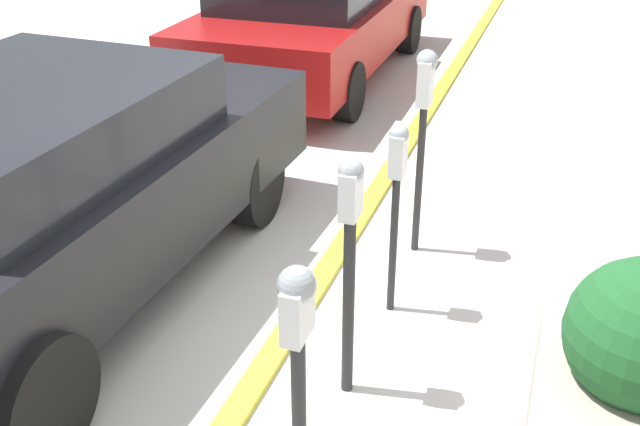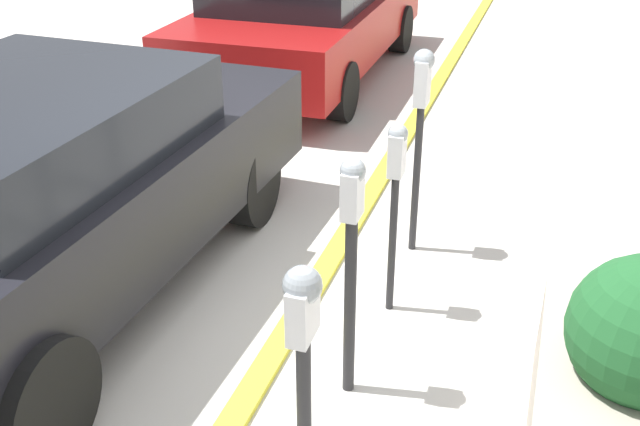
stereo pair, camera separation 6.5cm
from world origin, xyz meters
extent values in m
plane|color=beige|center=(0.00, 0.00, 0.00)|extent=(40.00, 40.00, 0.00)
cube|color=gold|center=(0.00, 0.08, 0.02)|extent=(24.50, 0.16, 0.04)
cube|color=silver|center=(-1.30, -0.48, 1.14)|extent=(0.19, 0.09, 0.25)
sphere|color=gray|center=(-1.30, -0.48, 1.27)|extent=(0.17, 0.17, 0.17)
cylinder|color=#232326|center=(-0.40, -0.44, 0.56)|extent=(0.07, 0.07, 1.12)
cube|color=silver|center=(-0.40, -0.44, 1.25)|extent=(0.16, 0.09, 0.26)
sphere|color=gray|center=(-0.40, -0.44, 1.38)|extent=(0.13, 0.13, 0.13)
cylinder|color=#232326|center=(0.46, -0.47, 0.49)|extent=(0.05, 0.05, 0.99)
cube|color=silver|center=(0.46, -0.47, 1.12)|extent=(0.14, 0.09, 0.27)
sphere|color=gray|center=(0.46, -0.47, 1.26)|extent=(0.12, 0.12, 0.12)
cylinder|color=#232326|center=(1.30, -0.46, 0.58)|extent=(0.05, 0.05, 1.16)
cube|color=silver|center=(1.30, -0.46, 1.32)|extent=(0.18, 0.09, 0.32)
sphere|color=gray|center=(1.30, -0.46, 1.48)|extent=(0.15, 0.15, 0.15)
cube|color=#A39989|center=(-0.55, -1.89, 0.30)|extent=(1.61, 0.89, 0.60)
cube|color=black|center=(-0.03, 1.77, 0.71)|extent=(4.42, 2.09, 0.71)
cube|color=black|center=(-0.20, 1.77, 1.28)|extent=(2.32, 1.79, 0.45)
cylinder|color=black|center=(1.32, 0.87, 0.35)|extent=(0.71, 0.23, 0.71)
cylinder|color=black|center=(1.32, 2.66, 0.35)|extent=(0.71, 0.23, 0.71)
cylinder|color=black|center=(-1.38, 0.87, 0.35)|extent=(0.71, 0.23, 0.71)
cube|color=maroon|center=(5.31, 1.77, 0.66)|extent=(4.73, 1.98, 0.66)
cylinder|color=black|center=(6.77, 0.87, 0.33)|extent=(0.65, 0.23, 0.65)
cylinder|color=black|center=(6.77, 2.66, 0.33)|extent=(0.65, 0.23, 0.65)
cylinder|color=black|center=(3.84, 0.87, 0.33)|extent=(0.65, 0.23, 0.65)
cylinder|color=black|center=(3.84, 2.66, 0.33)|extent=(0.65, 0.23, 0.65)
camera|label=1|loc=(-3.64, -1.39, 2.91)|focal=42.00mm
camera|label=2|loc=(-3.67, -1.33, 2.91)|focal=42.00mm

